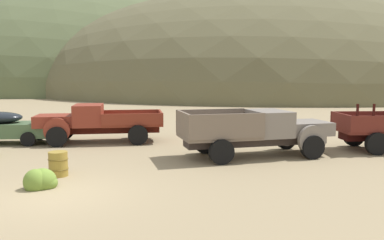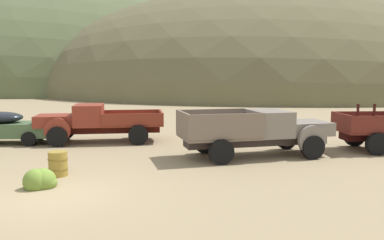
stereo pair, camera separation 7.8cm
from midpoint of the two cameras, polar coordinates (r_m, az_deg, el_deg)
ground_plane at (r=12.08m, az=-18.63°, el=-10.12°), size 300.00×300.00×0.00m
hill_distant at (r=99.60m, az=-15.57°, el=4.44°), size 103.24×84.56×44.76m
hill_center at (r=77.52m, az=10.24°, el=4.02°), size 85.27×72.60×36.64m
car_weathered_green at (r=21.55m, az=-24.88°, el=-0.89°), size 5.14×2.27×1.57m
truck_rust_red at (r=20.48m, az=-14.15°, el=-0.34°), size 6.40×3.24×1.89m
truck_primer_gray at (r=16.87m, az=10.58°, el=-1.62°), size 6.62×3.79×1.91m
oil_drum_spare at (r=14.13m, az=-18.45°, el=-5.95°), size 0.66×0.66×0.83m
bush_front_left at (r=12.93m, az=-20.69°, el=-8.20°), size 0.96×0.87×0.78m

